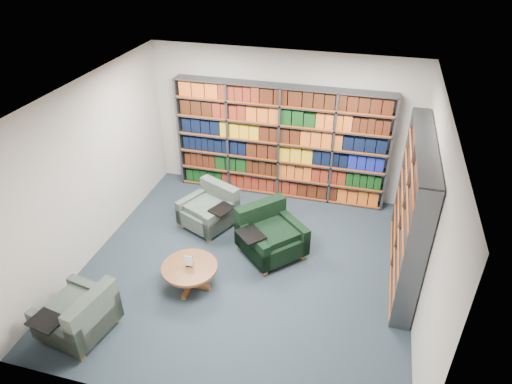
% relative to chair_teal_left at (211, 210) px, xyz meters
% --- Properties ---
extents(room_shell, '(5.02, 5.02, 2.82)m').
position_rel_chair_teal_left_xyz_m(room_shell, '(0.92, -0.99, 1.10)').
color(room_shell, '#1B2330').
rests_on(room_shell, ground).
extents(bookshelf_back, '(4.00, 0.28, 2.20)m').
position_rel_chair_teal_left_xyz_m(bookshelf_back, '(0.92, 1.35, 0.80)').
color(bookshelf_back, '#47494F').
rests_on(bookshelf_back, ground).
extents(bookshelf_right, '(0.28, 2.50, 2.20)m').
position_rel_chair_teal_left_xyz_m(bookshelf_right, '(3.27, -0.39, 0.80)').
color(bookshelf_right, '#47494F').
rests_on(bookshelf_right, ground).
extents(chair_teal_left, '(1.09, 1.07, 0.74)m').
position_rel_chair_teal_left_xyz_m(chair_teal_left, '(0.00, 0.00, 0.00)').
color(chair_teal_left, '#021B36').
rests_on(chair_teal_left, ground).
extents(chair_green_right, '(1.25, 1.25, 0.81)m').
position_rel_chair_teal_left_xyz_m(chair_green_right, '(1.16, -0.49, 0.03)').
color(chair_green_right, black).
rests_on(chair_green_right, ground).
extents(chair_teal_front, '(0.96, 1.05, 0.75)m').
position_rel_chair_teal_left_xyz_m(chair_teal_front, '(-0.80, -2.81, 0.01)').
color(chair_teal_front, '#021B36').
rests_on(chair_teal_front, ground).
extents(coffee_table, '(0.82, 0.82, 0.58)m').
position_rel_chair_teal_left_xyz_m(coffee_table, '(0.24, -1.61, 0.01)').
color(coffee_table, brown).
rests_on(coffee_table, ground).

